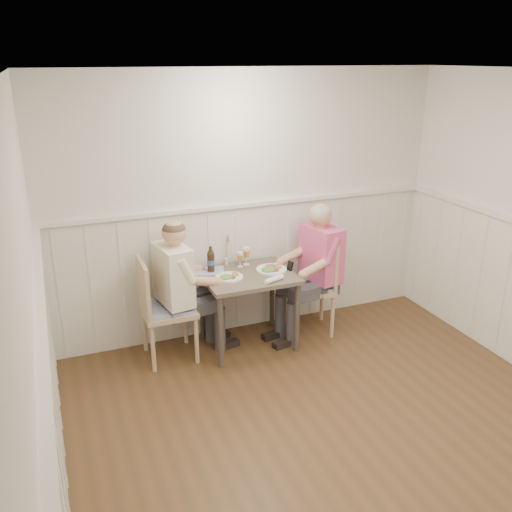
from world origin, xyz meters
The scene contains 16 objects.
ground_plane centered at (0.00, 0.00, 0.00)m, with size 4.50×4.50×0.00m, color #4B341E.
room_shell centered at (0.00, 0.00, 1.52)m, with size 4.04×4.54×2.60m.
wainscot centered at (0.00, 0.69, 0.69)m, with size 4.00×4.49×1.34m.
dining_table centered at (-0.17, 1.84, 0.64)m, with size 0.86×0.70×0.75m.
chair_right centered at (0.58, 1.88, 0.53)m, with size 0.55×0.55×0.98m.
chair_left centered at (-1.00, 1.89, 0.54)m, with size 0.47×0.47×1.00m.
man_in_pink centered at (0.57, 1.84, 0.58)m, with size 0.69×0.49×1.38m.
diner_cream centered at (-0.84, 1.88, 0.57)m, with size 0.68×0.48×1.36m.
plate_man centered at (0.06, 1.83, 0.77)m, with size 0.29×0.29×0.07m.
plate_diner centered at (-0.38, 1.80, 0.77)m, with size 0.26×0.26×0.06m.
beer_glass_a centered at (-0.10, 2.08, 0.87)m, with size 0.07×0.07×0.18m.
beer_glass_b centered at (-0.18, 2.04, 0.85)m, with size 0.06×0.06×0.15m.
beer_bottle centered at (-0.48, 2.02, 0.86)m, with size 0.07×0.07×0.26m.
rolled_napkin centered at (-0.02, 1.58, 0.77)m, with size 0.22×0.12×0.05m.
grass_vase centered at (-0.28, 2.15, 0.90)m, with size 0.04×0.04×0.33m.
gingham_mat centered at (-0.50, 2.04, 0.75)m, with size 0.34×0.30×0.01m.
Camera 1 is at (-1.86, -2.60, 2.68)m, focal length 38.00 mm.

